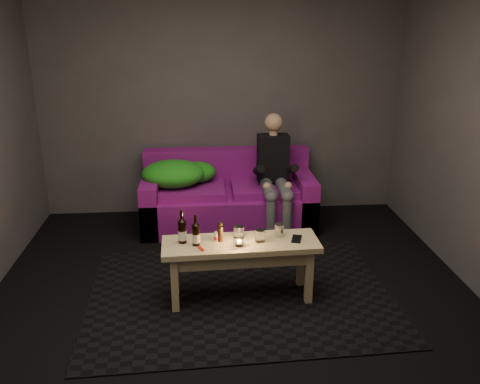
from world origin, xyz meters
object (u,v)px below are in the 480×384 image
object	(u,v)px
beer_bottle_a	(182,231)
steel_cup	(279,230)
sofa	(228,199)
coffee_table	(241,252)
person	(275,172)
beer_bottle_b	(196,234)

from	to	relation	value
beer_bottle_a	steel_cup	xyz separation A→B (m)	(0.77, 0.06, -0.05)
sofa	coffee_table	size ratio (longest dim) A/B	1.46
person	beer_bottle_b	distance (m)	1.67
person	steel_cup	bearing A→B (deg)	-96.69
person	steel_cup	world-z (taller)	person
sofa	coffee_table	distance (m)	1.57
steel_cup	sofa	bearing A→B (deg)	102.37
beer_bottle_b	beer_bottle_a	bearing A→B (deg)	152.97
sofa	coffee_table	world-z (taller)	sofa
coffee_table	sofa	bearing A→B (deg)	90.45
person	beer_bottle_a	distance (m)	1.68
coffee_table	beer_bottle_a	bearing A→B (deg)	177.20
steel_cup	coffee_table	bearing A→B (deg)	-165.91
person	beer_bottle_b	xyz separation A→B (m)	(-0.82, -1.45, -0.04)
person	coffee_table	size ratio (longest dim) A/B	0.98
person	steel_cup	xyz separation A→B (m)	(-0.16, -1.34, -0.07)
person	coffee_table	distance (m)	1.51
beer_bottle_a	beer_bottle_b	distance (m)	0.12
sofa	person	bearing A→B (deg)	-17.04
person	beer_bottle_b	size ratio (longest dim) A/B	4.92
beer_bottle_b	steel_cup	world-z (taller)	beer_bottle_b
sofa	beer_bottle_b	bearing A→B (deg)	-101.86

